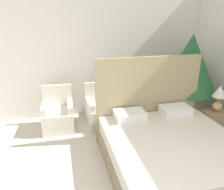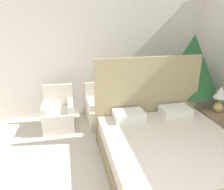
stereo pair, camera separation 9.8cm
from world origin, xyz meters
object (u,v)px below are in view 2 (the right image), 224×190
(potted_palm, at_px, (191,66))
(nightstand, at_px, (214,124))
(table_lamp, at_px, (220,97))
(armchair_near_window_right, at_px, (102,112))
(bed, at_px, (168,149))
(armchair_near_window_left, at_px, (59,116))

(potted_palm, distance_m, nightstand, 1.20)
(table_lamp, bearing_deg, potted_palm, 110.23)
(armchair_near_window_right, height_order, nightstand, armchair_near_window_right)
(bed, relative_size, potted_palm, 1.08)
(armchair_near_window_right, xyz_separation_m, nightstand, (1.97, -0.93, -0.02))
(armchair_near_window_left, height_order, armchair_near_window_right, same)
(nightstand, bearing_deg, armchair_near_window_left, 161.92)
(armchair_near_window_right, distance_m, nightstand, 2.18)
(bed, distance_m, table_lamp, 1.52)
(bed, distance_m, nightstand, 1.42)
(nightstand, height_order, table_lamp, table_lamp)
(armchair_near_window_left, bearing_deg, table_lamp, -15.56)
(bed, height_order, potted_palm, potted_palm)
(nightstand, xyz_separation_m, table_lamp, (0.02, 0.01, 0.54))
(armchair_near_window_left, xyz_separation_m, table_lamp, (2.88, -0.92, 0.52))
(armchair_near_window_left, relative_size, armchair_near_window_right, 1.00)
(nightstand, bearing_deg, bed, -152.38)
(nightstand, distance_m, table_lamp, 0.54)
(armchair_near_window_left, height_order, nightstand, armchair_near_window_left)
(bed, height_order, armchair_near_window_left, bed)
(armchair_near_window_right, bearing_deg, bed, -68.22)
(bed, xyz_separation_m, potted_palm, (1.04, 1.32, 0.91))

